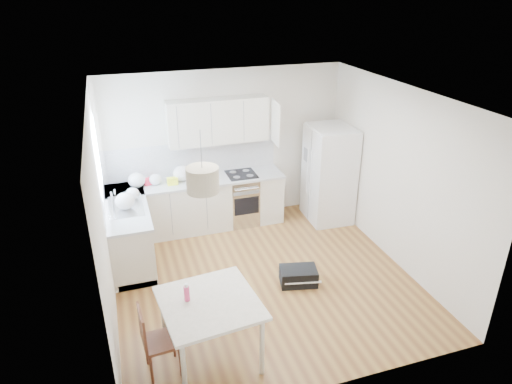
% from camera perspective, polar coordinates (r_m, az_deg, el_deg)
% --- Properties ---
extents(floor, '(4.20, 4.20, 0.00)m').
position_cam_1_polar(floor, '(6.86, 0.94, -10.70)').
color(floor, brown).
rests_on(floor, ground).
extents(ceiling, '(4.20, 4.20, 0.00)m').
position_cam_1_polar(ceiling, '(5.73, 1.13, 11.86)').
color(ceiling, white).
rests_on(ceiling, wall_back).
extents(wall_back, '(4.20, 0.00, 4.20)m').
position_cam_1_polar(wall_back, '(8.04, -3.86, 5.63)').
color(wall_back, silver).
rests_on(wall_back, floor).
extents(wall_left, '(0.00, 4.20, 4.20)m').
position_cam_1_polar(wall_left, '(5.90, -18.67, -3.10)').
color(wall_left, silver).
rests_on(wall_left, floor).
extents(wall_right, '(0.00, 4.20, 4.20)m').
position_cam_1_polar(wall_right, '(7.09, 17.31, 1.82)').
color(wall_right, silver).
rests_on(wall_right, floor).
extents(window_glassblock, '(0.02, 1.00, 1.00)m').
position_cam_1_polar(window_glassblock, '(6.81, -19.18, 4.24)').
color(window_glassblock, '#BFE0F9').
rests_on(window_glassblock, wall_left).
extents(cabinets_back, '(3.00, 0.60, 0.88)m').
position_cam_1_polar(cabinets_back, '(8.01, -7.30, -1.67)').
color(cabinets_back, beige).
rests_on(cabinets_back, floor).
extents(cabinets_left, '(0.60, 1.80, 0.88)m').
position_cam_1_polar(cabinets_left, '(7.38, -15.55, -4.89)').
color(cabinets_left, beige).
rests_on(cabinets_left, floor).
extents(counter_back, '(3.02, 0.64, 0.04)m').
position_cam_1_polar(counter_back, '(7.82, -7.48, 1.35)').
color(counter_back, '#B1B4B6').
rests_on(counter_back, cabinets_back).
extents(counter_left, '(0.64, 1.82, 0.04)m').
position_cam_1_polar(counter_left, '(7.17, -15.97, -1.69)').
color(counter_left, '#B1B4B6').
rests_on(counter_left, cabinets_left).
extents(backsplash_back, '(3.00, 0.01, 0.58)m').
position_cam_1_polar(backsplash_back, '(7.97, -8.01, 4.19)').
color(backsplash_back, white).
rests_on(backsplash_back, wall_back).
extents(backsplash_left, '(0.01, 1.80, 0.58)m').
position_cam_1_polar(backsplash_left, '(7.05, -18.63, 0.26)').
color(backsplash_left, white).
rests_on(backsplash_left, wall_left).
extents(upper_cabinets, '(1.70, 0.32, 0.75)m').
position_cam_1_polar(upper_cabinets, '(7.70, -4.76, 8.83)').
color(upper_cabinets, beige).
rests_on(upper_cabinets, wall_back).
extents(range_oven, '(0.50, 0.61, 0.88)m').
position_cam_1_polar(range_oven, '(8.17, -1.80, -0.91)').
color(range_oven, '#BABCBE').
rests_on(range_oven, floor).
extents(sink, '(0.50, 0.80, 0.16)m').
position_cam_1_polar(sink, '(7.12, -15.96, -1.75)').
color(sink, '#BABCBE').
rests_on(sink, counter_left).
extents(refrigerator, '(0.86, 0.89, 1.73)m').
position_cam_1_polar(refrigerator, '(8.24, 9.20, 2.24)').
color(refrigerator, white).
rests_on(refrigerator, floor).
extents(dining_table, '(1.13, 1.13, 0.82)m').
position_cam_1_polar(dining_table, '(5.19, -5.81, -14.26)').
color(dining_table, beige).
rests_on(dining_table, floor).
extents(dining_chair, '(0.40, 0.40, 0.88)m').
position_cam_1_polar(dining_chair, '(5.32, -11.74, -17.60)').
color(dining_chair, '#492316').
rests_on(dining_chair, floor).
extents(drink_bottle, '(0.07, 0.07, 0.22)m').
position_cam_1_polar(drink_bottle, '(5.11, -8.66, -12.27)').
color(drink_bottle, '#DB3C73').
rests_on(drink_bottle, dining_table).
extents(gym_bag, '(0.59, 0.45, 0.24)m').
position_cam_1_polar(gym_bag, '(6.72, 5.32, -10.41)').
color(gym_bag, black).
rests_on(gym_bag, floor).
extents(pendant_lamp, '(0.43, 0.43, 0.26)m').
position_cam_1_polar(pendant_lamp, '(4.60, -6.69, 1.53)').
color(pendant_lamp, beige).
rests_on(pendant_lamp, ceiling).
extents(grocery_bag_a, '(0.28, 0.23, 0.25)m').
position_cam_1_polar(grocery_bag_a, '(7.68, -14.70, 1.43)').
color(grocery_bag_a, white).
rests_on(grocery_bag_a, counter_back).
extents(grocery_bag_b, '(0.21, 0.18, 0.19)m').
position_cam_1_polar(grocery_bag_b, '(7.71, -12.47, 1.53)').
color(grocery_bag_b, white).
rests_on(grocery_bag_b, counter_back).
extents(grocery_bag_c, '(0.30, 0.26, 0.27)m').
position_cam_1_polar(grocery_bag_c, '(7.76, -9.22, 2.32)').
color(grocery_bag_c, white).
rests_on(grocery_bag_c, counter_back).
extents(grocery_bag_d, '(0.21, 0.18, 0.19)m').
position_cam_1_polar(grocery_bag_d, '(7.28, -15.18, -0.18)').
color(grocery_bag_d, white).
rests_on(grocery_bag_d, counter_back).
extents(grocery_bag_e, '(0.29, 0.24, 0.26)m').
position_cam_1_polar(grocery_bag_e, '(6.98, -16.06, -1.09)').
color(grocery_bag_e, white).
rests_on(grocery_bag_e, counter_left).
extents(snack_orange, '(0.18, 0.12, 0.12)m').
position_cam_1_polar(snack_orange, '(7.86, -6.68, 2.18)').
color(snack_orange, '#E25C14').
rests_on(snack_orange, counter_back).
extents(snack_yellow, '(0.17, 0.11, 0.12)m').
position_cam_1_polar(snack_yellow, '(7.68, -10.41, 1.34)').
color(snack_yellow, '#EFF626').
rests_on(snack_yellow, counter_back).
extents(snack_red, '(0.18, 0.14, 0.11)m').
position_cam_1_polar(snack_red, '(7.76, -13.26, 1.30)').
color(snack_red, red).
rests_on(snack_red, counter_back).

